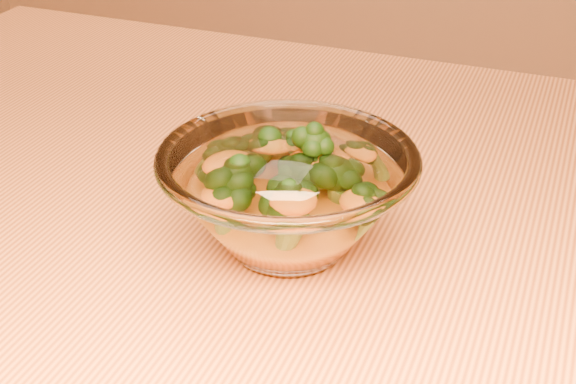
# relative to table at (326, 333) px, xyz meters

# --- Properties ---
(table) EXTENTS (1.20, 0.80, 0.75)m
(table) POSITION_rel_table_xyz_m (0.00, 0.00, 0.00)
(table) COLOR #CF7D3E
(table) RESTS_ON ground
(glass_bowl) EXTENTS (0.19, 0.19, 0.08)m
(glass_bowl) POSITION_rel_table_xyz_m (-0.02, -0.03, 0.14)
(glass_bowl) COLOR white
(glass_bowl) RESTS_ON table
(cheese_sauce) EXTENTS (0.11, 0.11, 0.03)m
(cheese_sauce) POSITION_rel_table_xyz_m (-0.02, -0.03, 0.13)
(cheese_sauce) COLOR orange
(cheese_sauce) RESTS_ON glass_bowl
(broccoli_heap) EXTENTS (0.13, 0.12, 0.07)m
(broccoli_heap) POSITION_rel_table_xyz_m (-0.03, -0.02, 0.15)
(broccoli_heap) COLOR black
(broccoli_heap) RESTS_ON cheese_sauce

